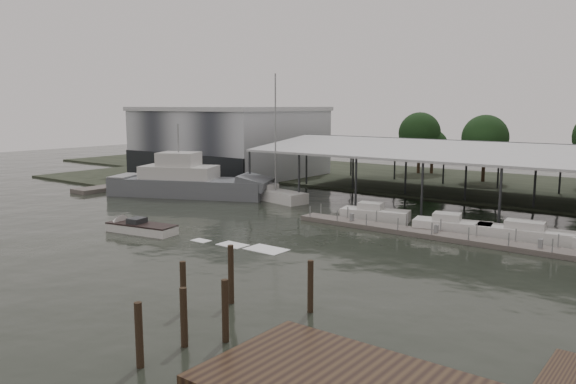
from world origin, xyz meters
The scene contains 14 objects.
ground centered at (0.00, 0.00, 0.00)m, with size 200.00×200.00×0.00m, color black.
land_strip_far centered at (0.00, 42.00, 0.10)m, with size 140.00×30.00×0.30m.
land_strip_west centered at (-40.00, 30.00, 0.10)m, with size 20.00×40.00×0.30m.
storage_warehouse centered at (-28.00, 29.94, 5.29)m, with size 24.50×20.50×10.50m.
covered_boat_shed centered at (17.00, 28.00, 6.13)m, with size 58.24×24.00×6.96m.
trawler_dock centered at (-30.00, 14.00, 0.25)m, with size 3.00×18.00×0.50m.
floating_dock centered at (15.00, 10.00, 0.20)m, with size 28.00×2.00×1.40m.
grey_trawler centered at (-17.94, 12.35, 1.58)m, with size 19.80×12.41×8.84m.
white_sailboat centered at (-8.33, 16.20, 0.66)m, with size 9.65×4.48×14.37m.
speedboat_underway centered at (-7.04, -3.71, 0.39)m, with size 17.88×5.05×2.00m.
moored_cruiser_0 centered at (6.59, 13.10, 0.61)m, with size 6.63×3.58×1.70m.
moored_cruiser_1 centered at (14.35, 12.40, 0.61)m, with size 6.69×3.51×1.70m.
moored_cruiser_2 centered at (20.51, 13.05, 0.61)m, with size 8.59×3.10×1.70m.
mooring_pilings centered at (13.13, -14.44, 1.14)m, with size 5.52×9.71×3.85m.
Camera 1 is at (31.68, -32.88, 10.68)m, focal length 35.00 mm.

